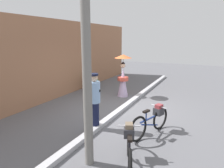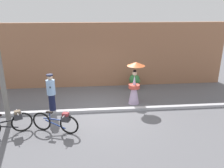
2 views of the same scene
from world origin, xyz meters
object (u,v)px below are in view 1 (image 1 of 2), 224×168
person_with_parasol (123,76)px  potted_plant_by_door (93,82)px  utility_pole (86,48)px  bicycle_near_officer (152,120)px  bicycle_far_side (129,147)px  person_officer (94,100)px

person_with_parasol → potted_plant_by_door: size_ratio=2.34×
person_with_parasol → utility_pole: (-4.96, -1.40, 1.47)m
bicycle_near_officer → person_with_parasol: size_ratio=0.86×
bicycle_far_side → person_with_parasol: size_ratio=0.85×
bicycle_far_side → person_officer: 2.00m
bicycle_near_officer → bicycle_far_side: (-1.61, 0.02, 0.02)m
potted_plant_by_door → bicycle_far_side: bearing=-141.6°
bicycle_near_officer → person_officer: person_officer is taller
potted_plant_by_door → bicycle_near_officer: bearing=-130.5°
bicycle_near_officer → bicycle_far_side: 1.61m
person_officer → potted_plant_by_door: bearing=32.6°
person_with_parasol → bicycle_far_side: bearing=-155.0°
person_officer → bicycle_far_side: bearing=-127.7°
person_with_parasol → potted_plant_by_door: bearing=78.4°
person_with_parasol → potted_plant_by_door: (0.38, 1.83, -0.52)m
bicycle_near_officer → bicycle_far_side: bicycle_far_side is taller
bicycle_near_officer → potted_plant_by_door: 5.30m
bicycle_near_officer → person_with_parasol: 3.81m
person_officer → person_with_parasol: (3.48, 0.63, 0.07)m
person_officer → potted_plant_by_door: 4.60m
bicycle_near_officer → utility_pole: utility_pole is taller
bicycle_far_side → potted_plant_by_door: potted_plant_by_door is taller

